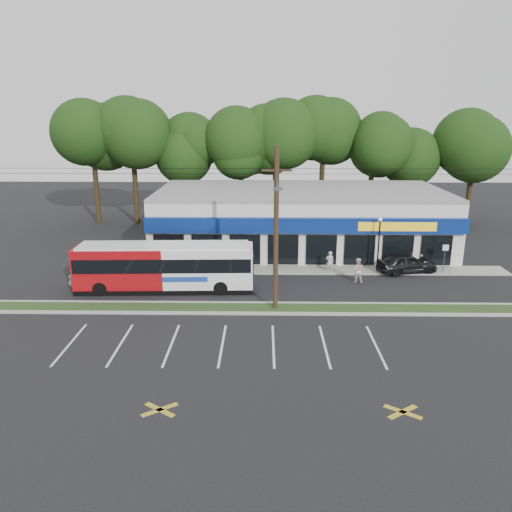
{
  "coord_description": "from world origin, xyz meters",
  "views": [
    {
      "loc": [
        2.26,
        -27.94,
        11.82
      ],
      "look_at": [
        1.74,
        5.0,
        2.3
      ],
      "focal_mm": 35.0,
      "sensor_mm": 36.0,
      "label": 1
    }
  ],
  "objects_px": {
    "utility_pole": "(273,225)",
    "car_silver": "(103,277)",
    "lamp_post": "(379,238)",
    "car_dark": "(407,263)",
    "pedestrian_a": "(330,262)",
    "pedestrian_b": "(357,270)",
    "metrobus": "(165,266)",
    "sign_post": "(445,253)"
  },
  "relations": [
    {
      "from": "car_dark",
      "to": "car_silver",
      "type": "relative_size",
      "value": 1.04
    },
    {
      "from": "utility_pole",
      "to": "lamp_post",
      "type": "xyz_separation_m",
      "value": [
        8.17,
        7.87,
        -2.74
      ]
    },
    {
      "from": "utility_pole",
      "to": "car_silver",
      "type": "distance_m",
      "value": 13.39
    },
    {
      "from": "sign_post",
      "to": "pedestrian_b",
      "type": "xyz_separation_m",
      "value": [
        -7.0,
        -2.33,
        -0.65
      ]
    },
    {
      "from": "lamp_post",
      "to": "pedestrian_b",
      "type": "distance_m",
      "value": 3.69
    },
    {
      "from": "lamp_post",
      "to": "pedestrian_a",
      "type": "distance_m",
      "value": 4.13
    },
    {
      "from": "pedestrian_b",
      "to": "utility_pole",
      "type": "bearing_deg",
      "value": 46.78
    },
    {
      "from": "pedestrian_b",
      "to": "pedestrian_a",
      "type": "bearing_deg",
      "value": -47.12
    },
    {
      "from": "pedestrian_a",
      "to": "pedestrian_b",
      "type": "relative_size",
      "value": 0.93
    },
    {
      "from": "lamp_post",
      "to": "pedestrian_a",
      "type": "bearing_deg",
      "value": -175.36
    },
    {
      "from": "lamp_post",
      "to": "car_dark",
      "type": "xyz_separation_m",
      "value": [
        2.18,
        -0.3,
        -1.9
      ]
    },
    {
      "from": "pedestrian_a",
      "to": "pedestrian_b",
      "type": "distance_m",
      "value": 2.82
    },
    {
      "from": "utility_pole",
      "to": "pedestrian_b",
      "type": "distance_m",
      "value": 9.3
    },
    {
      "from": "metrobus",
      "to": "pedestrian_b",
      "type": "height_order",
      "value": "metrobus"
    },
    {
      "from": "car_silver",
      "to": "pedestrian_b",
      "type": "bearing_deg",
      "value": -89.13
    },
    {
      "from": "utility_pole",
      "to": "sign_post",
      "type": "bearing_deg",
      "value": 30.15
    },
    {
      "from": "car_silver",
      "to": "pedestrian_b",
      "type": "xyz_separation_m",
      "value": [
        18.0,
        1.15,
        0.2
      ]
    },
    {
      "from": "metrobus",
      "to": "car_silver",
      "type": "height_order",
      "value": "metrobus"
    },
    {
      "from": "pedestrian_b",
      "to": "car_silver",
      "type": "bearing_deg",
      "value": 9.7
    },
    {
      "from": "lamp_post",
      "to": "sign_post",
      "type": "bearing_deg",
      "value": -2.58
    },
    {
      "from": "car_silver",
      "to": "sign_post",
      "type": "bearing_deg",
      "value": -84.85
    },
    {
      "from": "car_silver",
      "to": "lamp_post",
      "type": "bearing_deg",
      "value": -82.28
    },
    {
      "from": "utility_pole",
      "to": "car_dark",
      "type": "bearing_deg",
      "value": 36.2
    },
    {
      "from": "metrobus",
      "to": "car_dark",
      "type": "xyz_separation_m",
      "value": [
        17.67,
        4.0,
        -0.95
      ]
    },
    {
      "from": "car_silver",
      "to": "pedestrian_b",
      "type": "height_order",
      "value": "pedestrian_b"
    },
    {
      "from": "sign_post",
      "to": "car_dark",
      "type": "distance_m",
      "value": 2.93
    },
    {
      "from": "sign_post",
      "to": "pedestrian_a",
      "type": "distance_m",
      "value": 8.72
    },
    {
      "from": "utility_pole",
      "to": "car_silver",
      "type": "relative_size",
      "value": 11.55
    },
    {
      "from": "car_dark",
      "to": "pedestrian_b",
      "type": "relative_size",
      "value": 2.47
    },
    {
      "from": "pedestrian_b",
      "to": "sign_post",
      "type": "bearing_deg",
      "value": -155.53
    },
    {
      "from": "utility_pole",
      "to": "pedestrian_a",
      "type": "relative_size",
      "value": 29.56
    },
    {
      "from": "pedestrian_b",
      "to": "car_dark",
      "type": "bearing_deg",
      "value": -145.59
    },
    {
      "from": "car_dark",
      "to": "car_silver",
      "type": "bearing_deg",
      "value": 86.92
    },
    {
      "from": "sign_post",
      "to": "car_dark",
      "type": "relative_size",
      "value": 0.49
    },
    {
      "from": "lamp_post",
      "to": "sign_post",
      "type": "height_order",
      "value": "lamp_post"
    },
    {
      "from": "utility_pole",
      "to": "pedestrian_a",
      "type": "bearing_deg",
      "value": 59.42
    },
    {
      "from": "sign_post",
      "to": "pedestrian_b",
      "type": "distance_m",
      "value": 7.41
    },
    {
      "from": "lamp_post",
      "to": "car_silver",
      "type": "distance_m",
      "value": 20.44
    },
    {
      "from": "sign_post",
      "to": "car_dark",
      "type": "bearing_deg",
      "value": -178.48
    },
    {
      "from": "car_silver",
      "to": "pedestrian_a",
      "type": "xyz_separation_m",
      "value": [
        16.31,
        3.41,
        0.13
      ]
    },
    {
      "from": "car_dark",
      "to": "pedestrian_a",
      "type": "xyz_separation_m",
      "value": [
        -5.87,
        0.0,
        0.08
      ]
    },
    {
      "from": "utility_pole",
      "to": "car_silver",
      "type": "xyz_separation_m",
      "value": [
        -11.83,
        4.16,
        -4.7
      ]
    }
  ]
}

